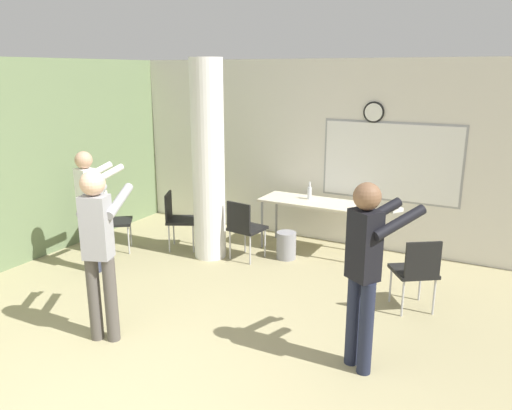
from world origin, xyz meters
TOP-DOWN VIEW (x-y plane):
  - wall_left_accent at (-3.50, 2.50)m, footprint 0.12×7.00m
  - wall_back at (0.02, 5.06)m, footprint 8.00×0.15m
  - support_pillar at (-1.29, 3.55)m, footprint 0.45×0.45m
  - folding_table at (-0.11, 4.48)m, footprint 1.48×0.62m
  - bottle_on_table at (-0.17, 4.55)m, footprint 0.06×0.06m
  - waste_bin at (-0.27, 3.98)m, footprint 0.28×0.28m
  - chair_mid_room at (1.68, 3.17)m, footprint 0.61×0.61m
  - chair_table_left at (-0.78, 3.65)m, footprint 0.50×0.50m
  - chair_by_left_wall at (-2.71, 3.04)m, footprint 0.62×0.62m
  - chair_near_pillar at (-1.89, 3.59)m, footprint 0.59×0.59m
  - person_playing_front at (-0.95, 1.11)m, footprint 0.54×0.69m
  - person_playing_side at (1.47, 1.81)m, footprint 0.61×0.71m
  - person_watching_back at (-2.39, 2.36)m, footprint 0.45×0.64m

SIDE VIEW (x-z plane):
  - waste_bin at x=-0.27m, z-range 0.00..0.39m
  - chair_mid_room at x=1.68m, z-range 0.08..0.95m
  - chair_table_left at x=-0.78m, z-range 0.08..0.95m
  - chair_by_left_wall at x=-2.71m, z-range 0.08..0.95m
  - chair_near_pillar at x=-1.89m, z-range 0.08..0.95m
  - folding_table at x=-0.11m, z-range 0.32..1.09m
  - bottle_on_table at x=-0.17m, z-range 0.74..1.00m
  - person_watching_back at x=-2.39m, z-range 0.14..1.77m
  - person_playing_front at x=-0.95m, z-range 0.15..1.89m
  - person_playing_side at x=1.47m, z-range 0.15..1.89m
  - wall_back at x=0.02m, z-range 0.00..2.80m
  - wall_left_accent at x=-3.50m, z-range 0.00..2.80m
  - support_pillar at x=-1.29m, z-range 0.00..2.80m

